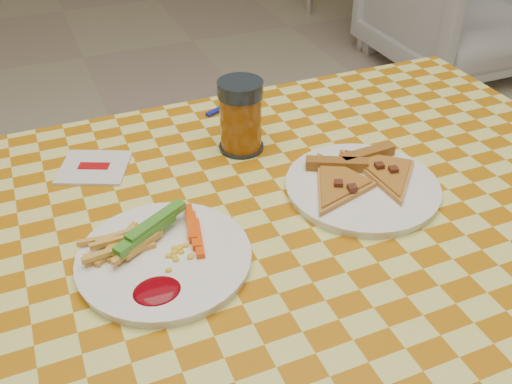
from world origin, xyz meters
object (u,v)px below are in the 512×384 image
Objects in this scene: drink_glass at (241,117)px; plate_left at (164,259)px; table at (270,258)px; plate_right at (362,188)px.

plate_left is at bearing -130.93° from drink_glass.
table is 0.19m from plate_left.
plate_left is 0.33m from drink_glass.
drink_glass is (0.04, 0.22, 0.14)m from table.
table is at bearing 8.18° from plate_left.
table is at bearing -99.79° from drink_glass.
plate_right is at bearing -56.39° from drink_glass.
drink_glass reaches higher than plate_right.
drink_glass is at bearing 49.07° from plate_left.
drink_glass reaches higher than plate_left.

